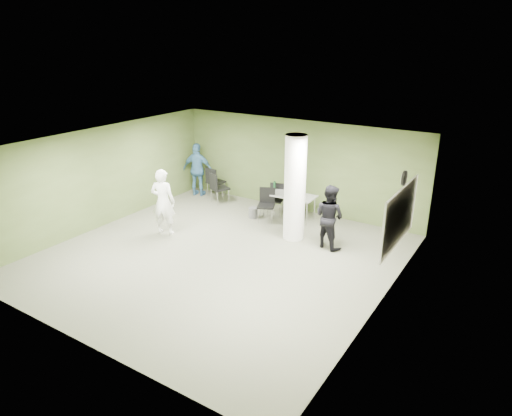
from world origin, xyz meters
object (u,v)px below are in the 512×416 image
Objects in this scene: folding_table at (289,196)px; chair_back_left at (214,180)px; man_black at (329,217)px; woman_white at (163,202)px; man_blue at (198,170)px.

chair_back_left is (-3.04, 0.36, -0.10)m from folding_table.
chair_back_left is at bearing -2.31° from man_black.
chair_back_left is 5.12m from man_black.
chair_back_left is 3.28m from woman_white.
chair_back_left is at bearing 171.49° from folding_table.
man_blue is at bearing 0.96° from man_black.
man_blue is at bearing 23.13° from chair_back_left.
man_blue is (-1.28, 3.03, -0.02)m from woman_white.
woman_white is 1.10× the size of man_black.
chair_back_left reaches higher than folding_table.
man_black is at bearing -35.63° from folding_table.
man_black is (1.82, -1.22, 0.14)m from folding_table.
man_black reaches higher than folding_table.
woman_white is 1.02× the size of man_blue.
woman_white is at bearing 36.89° from man_black.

